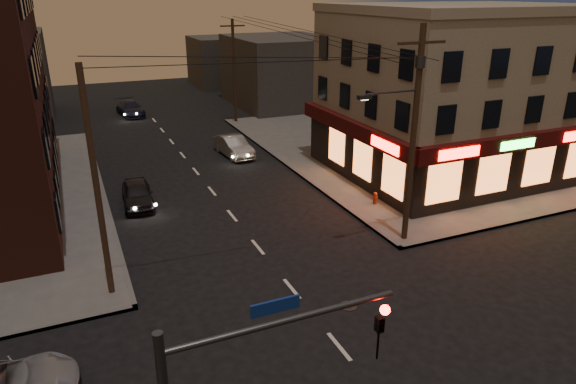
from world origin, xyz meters
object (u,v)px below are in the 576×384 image
sedan_near (137,194)px  fire_hydrant (375,198)px  sedan_far (130,108)px  sedan_mid (234,146)px

sedan_near → fire_hydrant: bearing=-20.5°
sedan_near → sedan_far: 23.55m
sedan_near → fire_hydrant: 13.45m
sedan_mid → fire_hydrant: (4.34, -12.33, -0.19)m
sedan_near → sedan_mid: 10.40m
fire_hydrant → sedan_far: bearing=108.2°
sedan_mid → fire_hydrant: size_ratio=6.21×
sedan_far → sedan_near: bearing=-103.6°
sedan_near → sedan_mid: (7.90, 6.76, 0.04)m
sedan_near → sedan_mid: sedan_mid is taller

